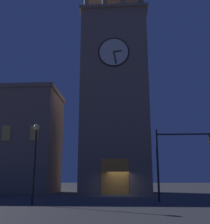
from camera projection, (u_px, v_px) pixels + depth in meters
ground_plane at (119, 195)px, 29.60m from camera, size 200.00×200.00×0.00m
clocktower at (115, 96)px, 37.15m from camera, size 9.24×7.35×30.84m
traffic_signal_near at (176, 152)px, 21.65m from camera, size 4.41×0.41×5.59m
street_lamp at (35, 148)px, 19.28m from camera, size 0.44×0.44×5.54m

